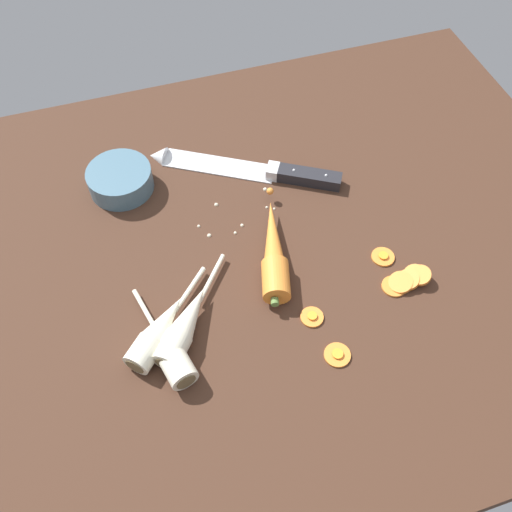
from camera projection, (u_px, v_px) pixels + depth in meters
The scene contains 12 objects.
ground_plane at pixel (252, 259), 92.57cm from camera, with size 120.00×90.00×4.00cm, color #42281C.
chefs_knife at pixel (241, 168), 100.70cm from camera, with size 31.67×20.41×4.18cm.
whole_carrot at pixel (274, 252), 88.33cm from camera, with size 8.84×21.90×4.20cm.
parsnip_front at pixel (159, 331), 80.50cm from camera, with size 14.78×15.04×4.00cm.
parsnip_mid_left at pixel (168, 349), 78.89cm from camera, with size 6.40×17.41×4.00cm.
parsnip_mid_right at pixel (185, 325), 81.09cm from camera, with size 14.47×17.19×4.00cm.
carrot_slice_stack at pixel (407, 280), 86.87cm from camera, with size 7.72×4.05×2.51cm.
carrot_slice_stray_near at pixel (312, 316), 83.72cm from camera, with size 3.43×3.43×0.70cm.
carrot_slice_stray_mid at pixel (337, 354), 80.19cm from camera, with size 3.80×3.80×0.70cm.
carrot_slice_stray_far at pixel (383, 256), 89.99cm from camera, with size 3.64×3.64×0.70cm.
prep_bowl at pixel (120, 179), 97.12cm from camera, with size 11.00×11.00×4.00cm.
mince_crumbs at pixel (234, 214), 95.06cm from camera, with size 13.57×8.18×0.72cm.
Camera 1 is at (-15.52, -50.84, 73.80)cm, focal length 40.05 mm.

